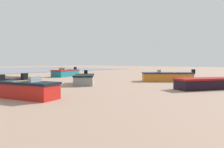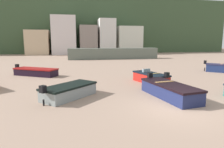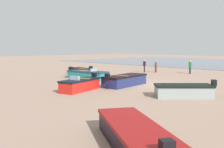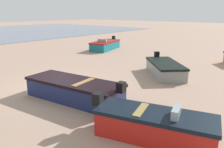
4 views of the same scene
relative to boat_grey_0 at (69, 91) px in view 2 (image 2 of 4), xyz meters
The scene contains 12 objects.
ground_plane 6.49m from the boat_grey_0, 29.65° to the right, with size 160.00×160.00×0.00m, color #A2836F.
headland_hill 63.54m from the boat_grey_0, 84.87° to the left, with size 90.00×32.00×16.65m, color #3A5033.
harbor_pier 28.11m from the boat_grey_0, 72.43° to the left, with size 18.01×2.40×2.17m, color slate.
townhouse_far_left 44.28m from the boat_grey_0, 101.03° to the left, with size 5.83×5.17×6.42m, color #CCAF8B.
townhouse_left 43.77m from the boat_grey_0, 92.19° to the left, with size 6.32×5.37×10.25m, color silver.
townhouse_centre_right 43.90m from the boat_grey_0, 83.66° to the left, with size 4.71×5.39×7.82m, color gray.
townhouse_right 44.99m from the boat_grey_0, 77.06° to the left, with size 4.46×5.68×9.67m, color silver.
townhouse_far_right 46.65m from the boat_grey_0, 69.13° to the left, with size 6.88×5.35×7.73m, color silver.
boat_grey_0 is the anchor object (origin of this frame).
boat_black_1 9.64m from the boat_grey_0, 111.13° to the left, with size 4.74×3.70×1.09m.
boat_navy_3 6.30m from the boat_grey_0, 10.79° to the right, with size 2.23×4.89×1.21m.
boat_red_6 7.41m from the boat_grey_0, 24.87° to the left, with size 2.22×3.93×1.19m.
Camera 2 is at (-5.39, -9.12, 3.49)m, focal length 31.66 mm.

